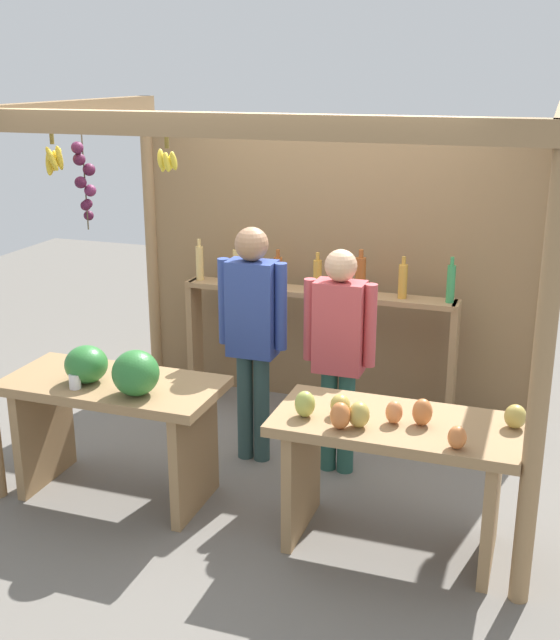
% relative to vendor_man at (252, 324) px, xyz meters
% --- Properties ---
extents(ground_plane, '(12.00, 12.00, 0.00)m').
position_rel_vendor_man_xyz_m(ground_plane, '(0.24, 0.07, -0.98)').
color(ground_plane, slate).
rests_on(ground_plane, ground).
extents(market_stall, '(3.31, 2.29, 2.40)m').
position_rel_vendor_man_xyz_m(market_stall, '(0.24, 0.59, 0.42)').
color(market_stall, '#99754C').
rests_on(market_stall, ground).
extents(fruit_counter_left, '(1.34, 0.64, 1.05)m').
position_rel_vendor_man_xyz_m(fruit_counter_left, '(-0.61, -0.77, -0.33)').
color(fruit_counter_left, '#99754C').
rests_on(fruit_counter_left, ground).
extents(fruit_counter_right, '(1.36, 0.64, 0.92)m').
position_rel_vendor_man_xyz_m(fruit_counter_right, '(1.12, -0.75, -0.39)').
color(fruit_counter_right, '#99754C').
rests_on(fruit_counter_right, ground).
extents(bottle_shelf_unit, '(2.13, 0.22, 1.34)m').
position_rel_vendor_man_xyz_m(bottle_shelf_unit, '(0.18, 0.89, -0.18)').
color(bottle_shelf_unit, '#99754C').
rests_on(bottle_shelf_unit, ground).
extents(vendor_man, '(0.48, 0.22, 1.63)m').
position_rel_vendor_man_xyz_m(vendor_man, '(0.00, 0.00, 0.00)').
color(vendor_man, '#2D4746').
rests_on(vendor_man, ground).
extents(vendor_woman, '(0.48, 0.21, 1.53)m').
position_rel_vendor_man_xyz_m(vendor_woman, '(0.59, 0.02, -0.07)').
color(vendor_woman, '#265348').
rests_on(vendor_woman, ground).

